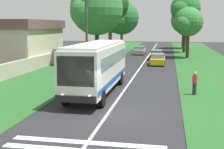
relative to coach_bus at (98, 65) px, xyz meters
name	(u,v)px	position (x,y,z in m)	size (l,w,h in m)	color
ground	(107,114)	(-5.36, -1.80, -2.15)	(160.00, 160.00, 0.00)	#262628
grass_verge_left	(61,71)	(9.64, 6.40, -2.13)	(120.00, 8.00, 0.04)	#235623
grass_verge_right	(218,76)	(9.64, -10.00, -2.13)	(120.00, 8.00, 0.04)	#235623
centre_line	(136,74)	(9.64, -1.80, -2.14)	(110.00, 0.16, 0.01)	silver
coach_bus	(98,65)	(0.00, 0.00, 0.00)	(11.16, 2.62, 3.73)	silver
trailing_car_0	(158,60)	(17.60, -3.76, -1.48)	(4.30, 1.78, 1.43)	gold
trailing_car_1	(157,55)	(23.69, -3.34, -1.48)	(4.30, 1.78, 1.43)	#B21E1E
trailing_car_2	(140,51)	(31.26, -0.12, -1.48)	(4.30, 1.78, 1.43)	#B7A893
roadside_tree_left_0	(109,5)	(26.28, 4.35, 6.03)	(7.47, 5.99, 11.32)	#4C3826
roadside_tree_left_1	(121,19)	(36.58, 4.13, 4.11)	(8.45, 6.69, 9.72)	brown
roadside_tree_left_2	(96,10)	(16.97, 4.15, 4.78)	(8.02, 6.76, 10.46)	#3D2D1E
roadside_tree_right_0	(183,21)	(46.70, -7.94, 3.71)	(6.60, 5.46, 8.72)	brown
roadside_tree_right_1	(185,10)	(36.19, -7.69, 5.68)	(6.35, 5.40, 10.67)	#3D2D1E
roadside_tree_right_2	(188,23)	(26.68, -7.82, 3.27)	(5.15, 4.44, 7.73)	#3D2D1E
utility_pole	(87,30)	(7.87, 2.98, 2.37)	(0.24, 1.40, 8.65)	#473828
roadside_wall	(49,59)	(14.64, 9.80, -1.37)	(70.00, 0.40, 1.46)	#B2A893
roadside_building	(11,42)	(14.65, 14.90, 0.75)	(11.85, 10.54, 5.69)	beige
pedestrian	(195,83)	(0.55, -7.04, -1.24)	(0.34, 0.34, 1.69)	#26262D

